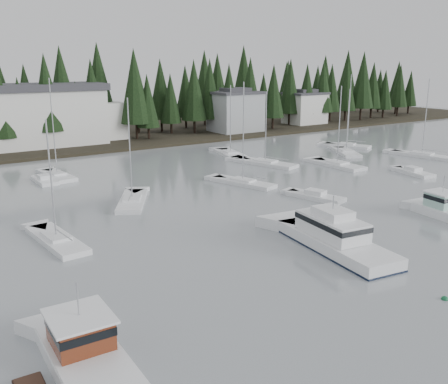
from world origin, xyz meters
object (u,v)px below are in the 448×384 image
object	(u,v)px
lobster_boat_brown	(89,366)
sailboat_0	(422,156)
sailboat_1	(57,242)
sailboat_12	(346,153)
sailboat_3	(347,147)
sailboat_4	(243,184)
runabout_4	(45,181)
sailboat_9	(337,166)
house_east_a	(236,111)
sailboat_2	(265,164)
runabout_2	(413,173)
runabout_1	(315,197)
sailboat_10	(230,155)
harbor_inn	(45,115)
house_east_b	(305,107)
sailboat_7	(132,203)
cabin_cruiser_center	(334,240)
sailboat_11	(57,177)

from	to	relation	value
lobster_boat_brown	sailboat_0	distance (m)	70.89
sailboat_1	sailboat_12	world-z (taller)	sailboat_12
sailboat_3	sailboat_4	distance (m)	34.90
lobster_boat_brown	runabout_4	distance (m)	44.27
sailboat_9	runabout_4	distance (m)	41.44
house_east_a	sailboat_4	bearing A→B (deg)	-123.89
sailboat_2	runabout_4	distance (m)	31.67
sailboat_0	sailboat_9	world-z (taller)	sailboat_0
sailboat_4	sailboat_3	bearing A→B (deg)	-86.56
sailboat_0	sailboat_1	size ratio (longest dim) A/B	1.18
lobster_boat_brown	runabout_2	world-z (taller)	lobster_boat_brown
sailboat_9	runabout_1	size ratio (longest dim) A/B	1.72
sailboat_12	runabout_1	world-z (taller)	sailboat_12
house_east_a	sailboat_10	distance (m)	26.69
sailboat_1	sailboat_12	size ratio (longest dim) A/B	0.99
sailboat_0	harbor_inn	bearing A→B (deg)	36.67
runabout_4	sailboat_0	bearing A→B (deg)	-107.23
sailboat_0	sailboat_12	xyz separation A→B (m)	(-8.15, 9.01, -0.01)
house_east_b	sailboat_9	distance (m)	49.34
house_east_b	runabout_4	world-z (taller)	house_east_b
sailboat_7	sailboat_10	xyz separation A→B (m)	(25.48, 17.91, -0.01)
cabin_cruiser_center	sailboat_10	xyz separation A→B (m)	(17.11, 40.21, -0.73)
harbor_inn	runabout_1	distance (m)	55.70
runabout_4	sailboat_11	bearing A→B (deg)	-48.40
sailboat_7	sailboat_10	world-z (taller)	sailboat_7
sailboat_2	sailboat_3	size ratio (longest dim) A/B	0.85
runabout_1	lobster_boat_brown	bearing A→B (deg)	103.19
harbor_inn	sailboat_9	distance (m)	52.43
sailboat_2	sailboat_11	xyz separation A→B (m)	(-28.78, 8.75, 0.04)
sailboat_10	runabout_2	world-z (taller)	sailboat_10
sailboat_0	sailboat_11	xyz separation A→B (m)	(-54.16, 18.08, 0.02)
house_east_b	runabout_4	size ratio (longest dim) A/B	1.80
cabin_cruiser_center	runabout_4	size ratio (longest dim) A/B	2.37
sailboat_4	runabout_4	world-z (taller)	sailboat_4
sailboat_2	sailboat_3	distance (m)	22.71
house_east_b	sailboat_10	xyz separation A→B (m)	(-37.75, -23.00, -4.35)
harbor_inn	sailboat_2	size ratio (longest dim) A/B	2.57
runabout_2	sailboat_7	bearing A→B (deg)	88.98
harbor_inn	cabin_cruiser_center	size ratio (longest dim) A/B	2.34
harbor_inn	sailboat_3	distance (m)	55.10
sailboat_12	runabout_4	bearing A→B (deg)	111.00
harbor_inn	sailboat_10	world-z (taller)	sailboat_10
sailboat_2	runabout_4	xyz separation A→B (m)	(-30.94, 6.75, 0.08)
harbor_inn	runabout_1	bearing A→B (deg)	-73.31
house_east_a	cabin_cruiser_center	bearing A→B (deg)	-118.23
sailboat_11	house_east_b	bearing A→B (deg)	-75.30
cabin_cruiser_center	sailboat_4	distance (m)	23.57
harbor_inn	sailboat_10	xyz separation A→B (m)	(23.20, -25.34, -5.72)
sailboat_1	runabout_2	bearing A→B (deg)	-95.15
sailboat_10	house_east_b	bearing A→B (deg)	-44.66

